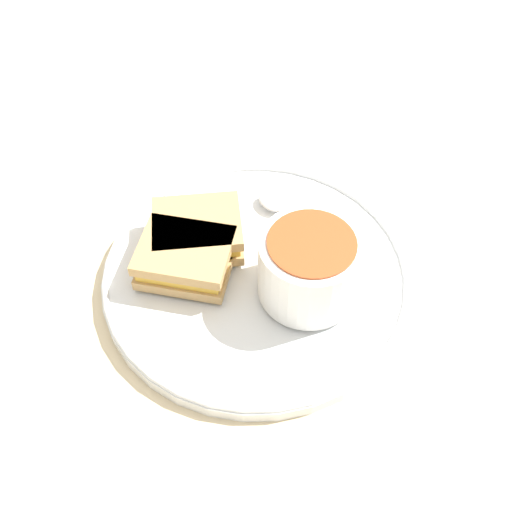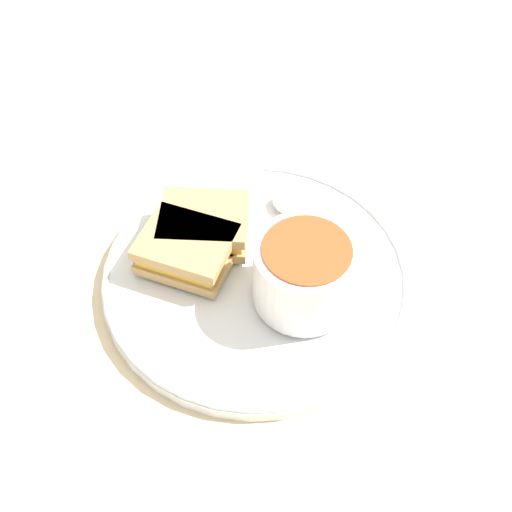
# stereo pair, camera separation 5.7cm
# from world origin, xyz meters

# --- Properties ---
(ground_plane) EXTENTS (2.40, 2.40, 0.00)m
(ground_plane) POSITION_xyz_m (0.00, 0.00, 0.00)
(ground_plane) COLOR beige
(plate) EXTENTS (0.30, 0.30, 0.02)m
(plate) POSITION_xyz_m (0.00, 0.00, 0.01)
(plate) COLOR white
(plate) RESTS_ON ground_plane
(soup_bowl) EXTENTS (0.09, 0.09, 0.07)m
(soup_bowl) POSITION_xyz_m (-0.01, -0.05, 0.05)
(soup_bowl) COLOR white
(soup_bowl) RESTS_ON plate
(spoon) EXTENTS (0.08, 0.10, 0.01)m
(spoon) POSITION_xyz_m (0.08, 0.00, 0.02)
(spoon) COLOR silver
(spoon) RESTS_ON plate
(sandwich_half_near) EXTENTS (0.10, 0.11, 0.03)m
(sandwich_half_near) POSITION_xyz_m (0.02, 0.06, 0.04)
(sandwich_half_near) COLOR tan
(sandwich_half_near) RESTS_ON plate
(sandwich_half_far) EXTENTS (0.08, 0.09, 0.03)m
(sandwich_half_far) POSITION_xyz_m (-0.02, 0.07, 0.04)
(sandwich_half_far) COLOR tan
(sandwich_half_far) RESTS_ON plate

